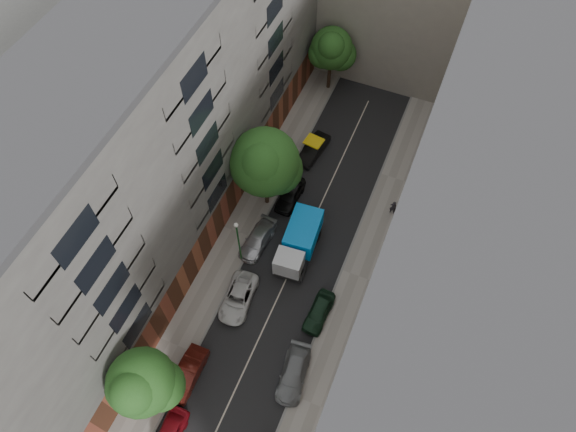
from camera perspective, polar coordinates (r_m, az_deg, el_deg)
The scene contains 19 objects.
ground at distance 44.04m, azimuth 1.08°, elevation -4.30°, with size 120.00×120.00×0.00m, color #4C4C49.
road_surface at distance 44.03m, azimuth 1.08°, elevation -4.30°, with size 8.00×44.00×0.02m, color black.
sidewalk_left at distance 45.22m, azimuth -5.39°, elevation -1.87°, with size 3.00×44.00×0.15m, color gray.
sidewalk_right at distance 43.40m, azimuth 7.87°, elevation -6.68°, with size 3.00×44.00×0.15m, color gray.
building_left at distance 39.32m, azimuth -13.86°, elevation 8.28°, with size 8.00×44.00×20.00m, color #4E4C49.
building_right at distance 35.00m, azimuth 18.29°, elevation -2.41°, with size 8.00×44.00×20.00m, color #C7B29B.
tarp_truck at distance 42.89m, azimuth 1.25°, elevation -2.85°, with size 2.85×6.24×2.80m.
car_left_1 at distance 40.17m, azimuth -11.07°, elevation -16.81°, with size 1.50×4.31×1.42m, color #4F160F.
car_left_2 at distance 41.77m, azimuth -5.55°, elevation -9.02°, with size 2.16×4.69×1.30m, color silver.
car_left_3 at distance 44.08m, azimuth -3.41°, elevation -2.64°, with size 1.81×4.45×1.29m, color #BCBDC2.
car_left_4 at distance 46.46m, azimuth 0.25°, elevation 2.38°, with size 1.68×4.18×1.42m, color black.
car_left_5 at distance 49.80m, azimuth 2.83°, elevation 7.44°, with size 1.51×4.33×1.43m, color black.
car_right_1 at distance 39.52m, azimuth 0.62°, elevation -17.14°, with size 1.88×4.61×1.34m, color slate.
car_right_2 at distance 41.17m, azimuth 3.46°, elevation -10.59°, with size 1.56×3.89×1.32m, color black.
tree_near at distance 35.42m, azimuth -15.88°, elevation -17.62°, with size 4.82×4.46×8.09m.
tree_mid at distance 42.21m, azimuth -2.53°, elevation 5.72°, with size 6.01×5.84×8.63m.
tree_far at distance 53.25m, azimuth 4.90°, elevation 17.87°, with size 4.65×4.27×7.34m.
lamp_post at distance 40.72m, azimuth -5.57°, elevation -2.45°, with size 0.36×0.36×5.70m.
pedestrian at distance 46.32m, azimuth 11.60°, elevation 0.94°, with size 0.60×0.39×1.64m, color black.
Camera 1 is at (7.30, -19.63, 38.75)m, focal length 32.00 mm.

